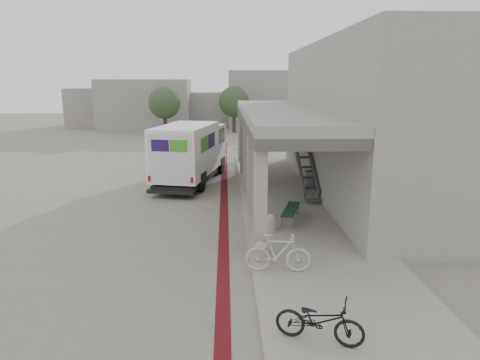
{
  "coord_description": "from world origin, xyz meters",
  "views": [
    {
      "loc": [
        1.09,
        -15.57,
        5.2
      ],
      "look_at": [
        1.62,
        0.12,
        1.6
      ],
      "focal_mm": 32.0,
      "sensor_mm": 36.0,
      "label": 1
    }
  ],
  "objects_px": {
    "fedex_truck": "(191,151)",
    "utility_cabinet": "(310,182)",
    "bicycle_black": "(320,320)",
    "bench": "(291,212)",
    "bicycle_cream": "(278,253)"
  },
  "relations": [
    {
      "from": "fedex_truck",
      "to": "utility_cabinet",
      "type": "xyz_separation_m",
      "value": [
        5.71,
        -3.1,
        -1.0
      ]
    },
    {
      "from": "utility_cabinet",
      "to": "bicycle_black",
      "type": "distance_m",
      "value": 11.78
    },
    {
      "from": "utility_cabinet",
      "to": "bicycle_black",
      "type": "relative_size",
      "value": 0.61
    },
    {
      "from": "fedex_truck",
      "to": "bicycle_black",
      "type": "xyz_separation_m",
      "value": [
        3.64,
        -14.69,
        -1.07
      ]
    },
    {
      "from": "bench",
      "to": "bicycle_cream",
      "type": "relative_size",
      "value": 1.16
    },
    {
      "from": "utility_cabinet",
      "to": "bench",
      "type": "bearing_deg",
      "value": -108.53
    },
    {
      "from": "fedex_truck",
      "to": "bicycle_black",
      "type": "height_order",
      "value": "fedex_truck"
    },
    {
      "from": "bicycle_black",
      "to": "utility_cabinet",
      "type": "bearing_deg",
      "value": 10.75
    },
    {
      "from": "bench",
      "to": "utility_cabinet",
      "type": "relative_size",
      "value": 1.93
    },
    {
      "from": "bench",
      "to": "bicycle_black",
      "type": "relative_size",
      "value": 1.18
    },
    {
      "from": "fedex_truck",
      "to": "bicycle_black",
      "type": "distance_m",
      "value": 15.17
    },
    {
      "from": "utility_cabinet",
      "to": "bicycle_cream",
      "type": "xyz_separation_m",
      "value": [
        -2.5,
        -8.33,
        0.0
      ]
    },
    {
      "from": "fedex_truck",
      "to": "bench",
      "type": "bearing_deg",
      "value": -47.08
    },
    {
      "from": "bench",
      "to": "bicycle_black",
      "type": "xyz_separation_m",
      "value": [
        -0.58,
        -7.65,
        0.12
      ]
    },
    {
      "from": "bicycle_cream",
      "to": "fedex_truck",
      "type": "bearing_deg",
      "value": 20.69
    }
  ]
}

